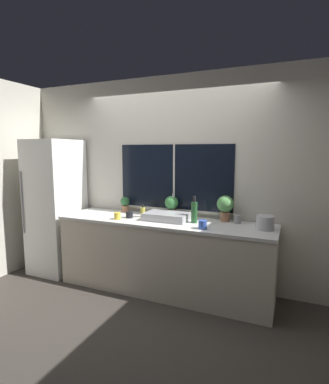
{
  "coord_description": "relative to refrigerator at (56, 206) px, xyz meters",
  "views": [
    {
      "loc": [
        1.43,
        -2.95,
        1.74
      ],
      "look_at": [
        0.02,
        0.33,
        1.25
      ],
      "focal_mm": 28.0,
      "sensor_mm": 36.0,
      "label": 1
    }
  ],
  "objects": [
    {
      "name": "ground_plane",
      "position": [
        1.68,
        -0.32,
        -0.95
      ],
      "size": [
        14.0,
        14.0,
        0.0
      ],
      "primitive_type": "plane",
      "color": "#38332D"
    },
    {
      "name": "wall_back",
      "position": [
        1.68,
        0.4,
        0.4
      ],
      "size": [
        8.0,
        0.09,
        2.7
      ],
      "color": "beige",
      "rests_on": "ground_plane"
    },
    {
      "name": "wall_left",
      "position": [
        -0.58,
        1.18,
        0.4
      ],
      "size": [
        0.06,
        7.0,
        2.7
      ],
      "color": "beige",
      "rests_on": "ground_plane"
    },
    {
      "name": "counter",
      "position": [
        1.68,
        0.0,
        -0.5
      ],
      "size": [
        2.67,
        0.68,
        0.9
      ],
      "color": "beige",
      "rests_on": "ground_plane"
    },
    {
      "name": "refrigerator",
      "position": [
        0.0,
        0.0,
        0.0
      ],
      "size": [
        0.6,
        0.7,
        1.9
      ],
      "color": "silver",
      "rests_on": "ground_plane"
    },
    {
      "name": "sink",
      "position": [
        1.72,
        0.04,
        -0.0
      ],
      "size": [
        0.53,
        0.4,
        0.31
      ],
      "color": "#ADADB2",
      "rests_on": "counter"
    },
    {
      "name": "potted_plant_left",
      "position": [
        0.99,
        0.26,
        0.07
      ],
      "size": [
        0.12,
        0.12,
        0.21
      ],
      "color": "#9E6B4C",
      "rests_on": "counter"
    },
    {
      "name": "potted_plant_center",
      "position": [
        1.69,
        0.26,
        0.11
      ],
      "size": [
        0.17,
        0.17,
        0.27
      ],
      "color": "#9E6B4C",
      "rests_on": "counter"
    },
    {
      "name": "potted_plant_right",
      "position": [
        2.39,
        0.26,
        0.14
      ],
      "size": [
        0.2,
        0.2,
        0.31
      ],
      "color": "#9E6B4C",
      "rests_on": "counter"
    },
    {
      "name": "soap_bottle",
      "position": [
        1.37,
        0.07,
        0.02
      ],
      "size": [
        0.06,
        0.06,
        0.16
      ],
      "color": "#DBD14C",
      "rests_on": "counter"
    },
    {
      "name": "bottle_tall",
      "position": [
        2.07,
        0.04,
        0.08
      ],
      "size": [
        0.07,
        0.07,
        0.32
      ],
      "color": "#235128",
      "rests_on": "counter"
    },
    {
      "name": "mug_grey",
      "position": [
        2.54,
        0.21,
        0.0
      ],
      "size": [
        0.08,
        0.08,
        0.1
      ],
      "color": "gray",
      "rests_on": "counter"
    },
    {
      "name": "mug_black",
      "position": [
        1.24,
        -0.04,
        -0.01
      ],
      "size": [
        0.09,
        0.09,
        0.08
      ],
      "color": "black",
      "rests_on": "counter"
    },
    {
      "name": "mug_blue",
      "position": [
        2.24,
        -0.2,
        -0.0
      ],
      "size": [
        0.09,
        0.09,
        0.09
      ],
      "color": "#3351AD",
      "rests_on": "counter"
    },
    {
      "name": "mug_yellow",
      "position": [
        1.14,
        -0.17,
        -0.01
      ],
      "size": [
        0.08,
        0.08,
        0.08
      ],
      "color": "gold",
      "rests_on": "counter"
    },
    {
      "name": "kettle",
      "position": [
        2.87,
        0.04,
        0.03
      ],
      "size": [
        0.19,
        0.19,
        0.17
      ],
      "color": "#B2B2B7",
      "rests_on": "counter"
    }
  ]
}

